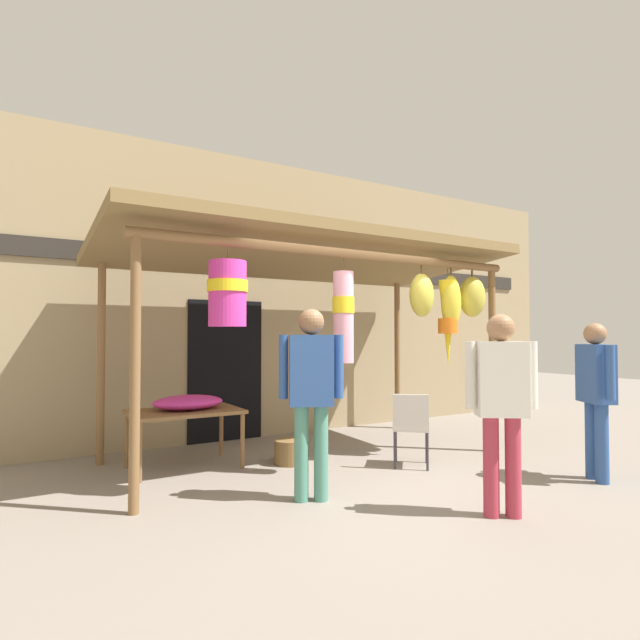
% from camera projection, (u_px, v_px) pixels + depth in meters
% --- Properties ---
extents(ground_plane, '(30.00, 30.00, 0.00)m').
position_uv_depth(ground_plane, '(360.00, 481.00, 5.24)').
color(ground_plane, gray).
extents(shop_facade, '(12.69, 0.29, 4.13)m').
position_uv_depth(shop_facade, '(252.00, 298.00, 7.66)').
color(shop_facade, '#9E8966').
rests_on(shop_facade, ground_plane).
extents(market_stall_canopy, '(4.97, 2.42, 2.68)m').
position_uv_depth(market_stall_canopy, '(320.00, 267.00, 6.23)').
color(market_stall_canopy, brown).
rests_on(market_stall_canopy, ground_plane).
extents(display_table, '(1.22, 0.78, 0.65)m').
position_uv_depth(display_table, '(185.00, 416.00, 5.79)').
color(display_table, brown).
rests_on(display_table, ground_plane).
extents(flower_heap_on_table, '(0.80, 0.56, 0.16)m').
position_uv_depth(flower_heap_on_table, '(190.00, 402.00, 5.84)').
color(flower_heap_on_table, '#D13399').
rests_on(flower_heap_on_table, display_table).
extents(folding_chair, '(0.56, 0.56, 0.84)m').
position_uv_depth(folding_chair, '(411.00, 423.00, 5.80)').
color(folding_chair, beige).
rests_on(folding_chair, ground_plane).
extents(wicker_basket_by_table, '(0.37, 0.37, 0.28)m').
position_uv_depth(wicker_basket_by_table, '(290.00, 452.00, 5.96)').
color(wicker_basket_by_table, brown).
rests_on(wicker_basket_by_table, ground_plane).
extents(vendor_in_orange, '(0.39, 0.53, 1.63)m').
position_uv_depth(vendor_in_orange, '(596.00, 388.00, 5.29)').
color(vendor_in_orange, '#2D5193').
rests_on(vendor_in_orange, ground_plane).
extents(customer_foreground, '(0.54, 0.37, 1.75)m').
position_uv_depth(customer_foreground, '(311.00, 386.00, 4.66)').
color(customer_foreground, '#4C8E7A').
rests_on(customer_foreground, ground_plane).
extents(shopper_by_bananas, '(0.51, 0.41, 1.68)m').
position_uv_depth(shopper_by_bananas, '(501.00, 396.00, 4.25)').
color(shopper_by_bananas, '#B23347').
rests_on(shopper_by_bananas, ground_plane).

